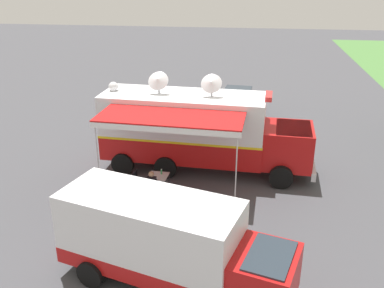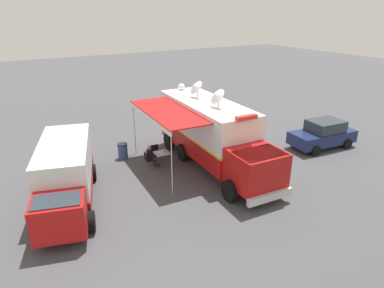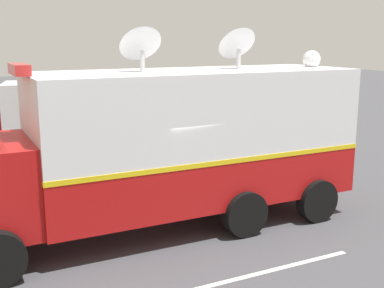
{
  "view_description": "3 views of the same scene",
  "coord_description": "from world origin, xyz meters",
  "px_view_note": "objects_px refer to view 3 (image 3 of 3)",
  "views": [
    {
      "loc": [
        17.86,
        2.82,
        8.65
      ],
      "look_at": [
        0.76,
        0.5,
        1.49
      ],
      "focal_mm": 39.97,
      "sensor_mm": 36.0,
      "label": 1
    },
    {
      "loc": [
        9.79,
        15.02,
        8.26
      ],
      "look_at": [
        1.38,
        0.77,
        1.53
      ],
      "focal_mm": 31.34,
      "sensor_mm": 36.0,
      "label": 2
    },
    {
      "loc": [
        -9.35,
        5.5,
        4.17
      ],
      "look_at": [
        1.76,
        -0.91,
        1.42
      ],
      "focal_mm": 45.9,
      "sensor_mm": 36.0,
      "label": 3
    }
  ],
  "objects_px": {
    "support_truck": "(67,119)",
    "folding_table": "(172,166)",
    "water_bottle": "(171,162)",
    "folding_chair_at_table": "(163,165)",
    "command_truck": "(165,142)",
    "folding_chair_beside_table": "(198,168)",
    "seated_responder": "(165,162)",
    "trash_bin": "(203,154)"
  },
  "relations": [
    {
      "from": "support_truck",
      "to": "folding_table",
      "type": "bearing_deg",
      "value": -165.3
    },
    {
      "from": "water_bottle",
      "to": "folding_chair_at_table",
      "type": "distance_m",
      "value": 1.04
    },
    {
      "from": "command_truck",
      "to": "folding_table",
      "type": "xyz_separation_m",
      "value": [
        2.42,
        -1.42,
        -1.27
      ]
    },
    {
      "from": "command_truck",
      "to": "folding_chair_beside_table",
      "type": "bearing_deg",
      "value": -42.99
    },
    {
      "from": "command_truck",
      "to": "folding_table",
      "type": "relative_size",
      "value": 11.37
    },
    {
      "from": "command_truck",
      "to": "folding_chair_at_table",
      "type": "height_order",
      "value": "command_truck"
    },
    {
      "from": "water_bottle",
      "to": "command_truck",
      "type": "bearing_deg",
      "value": 149.89
    },
    {
      "from": "folding_chair_at_table",
      "to": "folding_chair_beside_table",
      "type": "height_order",
      "value": "same"
    },
    {
      "from": "support_truck",
      "to": "seated_responder",
      "type": "bearing_deg",
      "value": -162.42
    },
    {
      "from": "water_bottle",
      "to": "folding_chair_at_table",
      "type": "xyz_separation_m",
      "value": [
        0.97,
        -0.23,
        -0.32
      ]
    },
    {
      "from": "water_bottle",
      "to": "seated_responder",
      "type": "height_order",
      "value": "seated_responder"
    },
    {
      "from": "seated_responder",
      "to": "folding_table",
      "type": "bearing_deg",
      "value": 170.61
    },
    {
      "from": "folding_table",
      "to": "trash_bin",
      "type": "relative_size",
      "value": 0.93
    },
    {
      "from": "folding_table",
      "to": "seated_responder",
      "type": "distance_m",
      "value": 0.62
    },
    {
      "from": "folding_table",
      "to": "folding_chair_at_table",
      "type": "height_order",
      "value": "folding_chair_at_table"
    },
    {
      "from": "water_bottle",
      "to": "seated_responder",
      "type": "distance_m",
      "value": 0.83
    },
    {
      "from": "folding_chair_at_table",
      "to": "seated_responder",
      "type": "distance_m",
      "value": 0.23
    },
    {
      "from": "command_truck",
      "to": "folding_chair_beside_table",
      "type": "height_order",
      "value": "command_truck"
    },
    {
      "from": "seated_responder",
      "to": "support_truck",
      "type": "distance_m",
      "value": 5.07
    },
    {
      "from": "trash_bin",
      "to": "water_bottle",
      "type": "bearing_deg",
      "value": 130.09
    },
    {
      "from": "seated_responder",
      "to": "trash_bin",
      "type": "xyz_separation_m",
      "value": [
        0.99,
        -1.88,
        -0.2
      ]
    },
    {
      "from": "trash_bin",
      "to": "folding_chair_beside_table",
      "type": "bearing_deg",
      "value": 144.41
    },
    {
      "from": "folding_chair_beside_table",
      "to": "seated_responder",
      "type": "xyz_separation_m",
      "value": [
        0.6,
        0.75,
        0.14
      ]
    },
    {
      "from": "seated_responder",
      "to": "trash_bin",
      "type": "relative_size",
      "value": 1.37
    },
    {
      "from": "folding_chair_beside_table",
      "to": "support_truck",
      "type": "relative_size",
      "value": 0.12
    },
    {
      "from": "folding_table",
      "to": "folding_chair_at_table",
      "type": "xyz_separation_m",
      "value": [
        0.8,
        -0.11,
        -0.16
      ]
    },
    {
      "from": "folding_table",
      "to": "seated_responder",
      "type": "relative_size",
      "value": 0.68
    },
    {
      "from": "command_truck",
      "to": "seated_responder",
      "type": "bearing_deg",
      "value": -26.64
    },
    {
      "from": "command_truck",
      "to": "water_bottle",
      "type": "bearing_deg",
      "value": -30.11
    },
    {
      "from": "water_bottle",
      "to": "folding_chair_at_table",
      "type": "bearing_deg",
      "value": -13.1
    },
    {
      "from": "folding_table",
      "to": "folding_chair_beside_table",
      "type": "height_order",
      "value": "folding_chair_beside_table"
    },
    {
      "from": "folding_chair_beside_table",
      "to": "seated_responder",
      "type": "bearing_deg",
      "value": 51.3
    },
    {
      "from": "water_bottle",
      "to": "folding_chair_beside_table",
      "type": "height_order",
      "value": "water_bottle"
    },
    {
      "from": "command_truck",
      "to": "folding_table",
      "type": "distance_m",
      "value": 3.09
    },
    {
      "from": "seated_responder",
      "to": "support_truck",
      "type": "height_order",
      "value": "support_truck"
    },
    {
      "from": "water_bottle",
      "to": "seated_responder",
      "type": "relative_size",
      "value": 0.18
    },
    {
      "from": "folding_table",
      "to": "command_truck",
      "type": "bearing_deg",
      "value": 149.62
    },
    {
      "from": "folding_table",
      "to": "support_truck",
      "type": "distance_m",
      "value": 5.62
    },
    {
      "from": "command_truck",
      "to": "trash_bin",
      "type": "relative_size",
      "value": 10.57
    },
    {
      "from": "water_bottle",
      "to": "support_truck",
      "type": "relative_size",
      "value": 0.03
    },
    {
      "from": "folding_chair_at_table",
      "to": "water_bottle",
      "type": "bearing_deg",
      "value": 166.9
    },
    {
      "from": "folding_chair_beside_table",
      "to": "seated_responder",
      "type": "height_order",
      "value": "seated_responder"
    }
  ]
}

